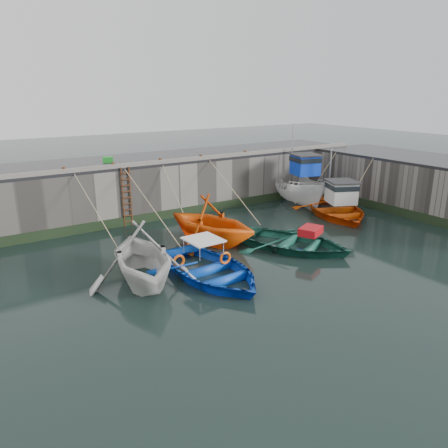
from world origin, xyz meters
TOP-DOWN VIEW (x-y plane):
  - ground at (0.00, 0.00)m, footprint 120.00×120.00m
  - quay_back at (0.00, 12.50)m, footprint 30.00×5.00m
  - quay_right at (14.50, 2.50)m, footprint 5.00×15.00m
  - road_back at (0.00, 12.50)m, footprint 30.00×5.00m
  - road_right at (14.50, 2.50)m, footprint 5.00×15.00m
  - kerb_back at (0.00, 10.15)m, footprint 30.00×0.30m
  - algae_back at (0.00, 9.96)m, footprint 30.00×0.08m
  - algae_right at (11.96, 2.50)m, footprint 0.08×15.00m
  - ladder at (-2.00, 9.91)m, footprint 0.51×0.08m
  - boat_near_white at (-4.24, 2.79)m, footprint 5.31×5.85m
  - boat_near_white_rope at (-4.24, 7.64)m, footprint 0.04×5.38m
  - boat_near_blue at (-1.85, 1.67)m, footprint 4.15×5.68m
  - boat_near_blue_rope at (-1.85, 7.09)m, footprint 0.04×6.38m
  - boat_near_blacktrim at (0.35, 5.20)m, footprint 5.69×6.12m
  - boat_near_blacktrim_rope at (0.35, 8.85)m, footprint 0.04×3.47m
  - boat_near_navy at (3.07, 2.32)m, footprint 5.80×6.57m
  - boat_near_navy_rope at (3.07, 7.41)m, footprint 0.04×5.79m
  - boat_far_white at (9.03, 8.40)m, footprint 3.79×6.47m
  - boat_far_orange at (8.96, 5.19)m, footprint 6.37×7.23m
  - fish_crate at (-2.07, 12.29)m, footprint 0.67×0.60m
  - bollard_a at (-5.00, 10.25)m, footprint 0.18×0.18m
  - bollard_b at (-2.50, 10.25)m, footprint 0.18×0.18m
  - bollard_c at (0.20, 10.25)m, footprint 0.18×0.18m
  - bollard_d at (2.80, 10.25)m, footprint 0.18×0.18m
  - bollard_e at (6.00, 10.25)m, footprint 0.18×0.18m

SIDE VIEW (x-z plane):
  - ground at x=0.00m, z-range 0.00..0.00m
  - boat_near_white at x=-4.24m, z-range -1.33..1.33m
  - boat_near_white_rope at x=-4.24m, z-range -1.55..1.55m
  - boat_near_blue at x=-1.85m, z-range -0.57..0.57m
  - boat_near_blue_rope at x=-1.85m, z-range -1.55..1.55m
  - boat_near_blacktrim at x=0.35m, z-range -1.32..1.32m
  - boat_near_blacktrim_rope at x=0.35m, z-range -1.55..1.55m
  - boat_near_navy at x=3.07m, z-range -0.56..0.56m
  - boat_near_navy_rope at x=3.07m, z-range -1.55..1.55m
  - algae_back at x=0.00m, z-range 0.00..0.50m
  - algae_right at x=11.96m, z-range 0.00..0.50m
  - boat_far_orange at x=8.96m, z-range -1.72..2.52m
  - boat_far_white at x=9.03m, z-range -1.67..3.68m
  - quay_back at x=0.00m, z-range 0.00..3.00m
  - quay_right at x=14.50m, z-range 0.00..3.00m
  - ladder at x=-2.00m, z-range -0.01..3.19m
  - road_back at x=0.00m, z-range 3.00..3.16m
  - road_right at x=14.50m, z-range 3.00..3.16m
  - kerb_back at x=0.00m, z-range 3.16..3.36m
  - bollard_a at x=-5.00m, z-range 3.16..3.44m
  - bollard_b at x=-2.50m, z-range 3.16..3.44m
  - bollard_c at x=0.20m, z-range 3.16..3.44m
  - bollard_d at x=2.80m, z-range 3.16..3.44m
  - bollard_e at x=6.00m, z-range 3.16..3.44m
  - fish_crate at x=-2.07m, z-range 3.16..3.46m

